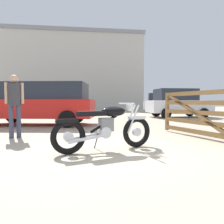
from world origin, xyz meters
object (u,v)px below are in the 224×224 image
at_px(vintage_motorcycle, 106,127).
at_px(blue_hatchback_right, 178,103).
at_px(bystander, 14,99).
at_px(dark_sedan_left, 40,102).
at_px(timber_gate, 204,112).
at_px(white_estate_far, 163,103).

height_order(vintage_motorcycle, blue_hatchback_right, blue_hatchback_right).
xyz_separation_m(bystander, dark_sedan_left, (-0.22, 3.17, -0.08)).
distance_m(bystander, blue_hatchback_right, 10.14).
distance_m(vintage_motorcycle, bystander, 2.87).
relative_size(dark_sedan_left, blue_hatchback_right, 1.22).
bearing_deg(timber_gate, bystander, 65.49).
relative_size(vintage_motorcycle, timber_gate, 0.81).
relative_size(vintage_motorcycle, bystander, 1.20).
bearing_deg(timber_gate, white_estate_far, -32.87).
relative_size(bystander, blue_hatchback_right, 0.41).
height_order(bystander, white_estate_far, white_estate_far).
height_order(bystander, blue_hatchback_right, blue_hatchback_right).
xyz_separation_m(timber_gate, dark_sedan_left, (-5.11, 3.69, 0.24)).
bearing_deg(bystander, white_estate_far, -53.39).
bearing_deg(dark_sedan_left, bystander, 100.43).
bearing_deg(blue_hatchback_right, vintage_motorcycle, -123.94).
xyz_separation_m(vintage_motorcycle, blue_hatchback_right, (4.96, 8.64, 0.47)).
relative_size(blue_hatchback_right, white_estate_far, 0.97).
height_order(blue_hatchback_right, white_estate_far, same).
distance_m(vintage_motorcycle, dark_sedan_left, 5.42).
height_order(vintage_motorcycle, white_estate_far, white_estate_far).
bearing_deg(vintage_motorcycle, timber_gate, 2.01).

